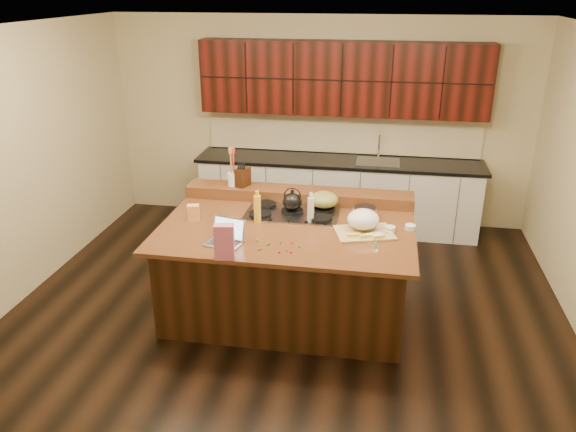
# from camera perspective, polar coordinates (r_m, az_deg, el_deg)

# --- Properties ---
(room) EXTENTS (5.52, 5.02, 2.72)m
(room) POSITION_cam_1_polar(r_m,az_deg,el_deg) (5.17, -0.09, 3.37)
(room) COLOR black
(room) RESTS_ON ground
(island) EXTENTS (2.40, 1.60, 0.92)m
(island) POSITION_cam_1_polar(r_m,az_deg,el_deg) (5.52, -0.09, -5.34)
(island) COLOR black
(island) RESTS_ON ground
(back_ledge) EXTENTS (2.40, 0.30, 0.12)m
(back_ledge) POSITION_cam_1_polar(r_m,az_deg,el_deg) (5.94, 1.07, 2.20)
(back_ledge) COLOR black
(back_ledge) RESTS_ON island
(cooktop) EXTENTS (0.92, 0.52, 0.05)m
(cooktop) POSITION_cam_1_polar(r_m,az_deg,el_deg) (5.59, 0.44, 0.36)
(cooktop) COLOR gray
(cooktop) RESTS_ON island
(back_counter) EXTENTS (3.70, 0.66, 2.40)m
(back_counter) POSITION_cam_1_polar(r_m,az_deg,el_deg) (7.35, 5.24, 6.16)
(back_counter) COLOR silver
(back_counter) RESTS_ON ground
(kettle) EXTENTS (0.21, 0.21, 0.17)m
(kettle) POSITION_cam_1_polar(r_m,az_deg,el_deg) (5.55, 0.44, 1.47)
(kettle) COLOR black
(kettle) RESTS_ON cooktop
(green_bowl) EXTENTS (0.29, 0.29, 0.16)m
(green_bowl) POSITION_cam_1_polar(r_m,az_deg,el_deg) (5.63, 3.67, 1.67)
(green_bowl) COLOR olive
(green_bowl) RESTS_ON cooktop
(laptop) EXTENTS (0.36, 0.31, 0.22)m
(laptop) POSITION_cam_1_polar(r_m,az_deg,el_deg) (4.99, -6.32, -2.09)
(laptop) COLOR #B7B7BC
(laptop) RESTS_ON island
(oil_bottle) EXTENTS (0.09, 0.09, 0.27)m
(oil_bottle) POSITION_cam_1_polar(r_m,az_deg,el_deg) (5.36, -3.13, 0.70)
(oil_bottle) COLOR yellow
(oil_bottle) RESTS_ON island
(vinegar_bottle) EXTENTS (0.07, 0.07, 0.25)m
(vinegar_bottle) POSITION_cam_1_polar(r_m,az_deg,el_deg) (5.36, 2.33, 0.62)
(vinegar_bottle) COLOR silver
(vinegar_bottle) RESTS_ON island
(wooden_tray) EXTENTS (0.60, 0.51, 0.21)m
(wooden_tray) POSITION_cam_1_polar(r_m,az_deg,el_deg) (5.21, 7.68, -0.65)
(wooden_tray) COLOR tan
(wooden_tray) RESTS_ON island
(ramekin_a) EXTENTS (0.11, 0.11, 0.04)m
(ramekin_a) POSITION_cam_1_polar(r_m,az_deg,el_deg) (5.29, 10.33, -1.29)
(ramekin_a) COLOR white
(ramekin_a) RESTS_ON island
(ramekin_b) EXTENTS (0.10, 0.10, 0.04)m
(ramekin_b) POSITION_cam_1_polar(r_m,az_deg,el_deg) (5.12, 9.15, -2.05)
(ramekin_b) COLOR white
(ramekin_b) RESTS_ON island
(ramekin_c) EXTENTS (0.13, 0.13, 0.04)m
(ramekin_c) POSITION_cam_1_polar(r_m,az_deg,el_deg) (5.36, 12.32, -1.12)
(ramekin_c) COLOR white
(ramekin_c) RESTS_ON island
(strainer_bowl) EXTENTS (0.30, 0.30, 0.09)m
(strainer_bowl) POSITION_cam_1_polar(r_m,az_deg,el_deg) (5.54, 7.82, 0.27)
(strainer_bowl) COLOR #996B3F
(strainer_bowl) RESTS_ON island
(kitchen_timer) EXTENTS (0.09, 0.09, 0.07)m
(kitchen_timer) POSITION_cam_1_polar(r_m,az_deg,el_deg) (4.94, 8.96, -2.81)
(kitchen_timer) COLOR silver
(kitchen_timer) RESTS_ON island
(pink_bag) EXTENTS (0.18, 0.11, 0.31)m
(pink_bag) POSITION_cam_1_polar(r_m,az_deg,el_deg) (4.67, -6.50, -2.62)
(pink_bag) COLOR #D16288
(pink_bag) RESTS_ON island
(candy_plate) EXTENTS (0.23, 0.23, 0.01)m
(candy_plate) POSITION_cam_1_polar(r_m,az_deg,el_deg) (5.14, -6.51, -1.96)
(candy_plate) COLOR white
(candy_plate) RESTS_ON island
(package_box) EXTENTS (0.13, 0.10, 0.16)m
(package_box) POSITION_cam_1_polar(r_m,az_deg,el_deg) (5.49, -9.59, 0.33)
(package_box) COLOR #F4A656
(package_box) RESTS_ON island
(utensil_crock) EXTENTS (0.13, 0.13, 0.14)m
(utensil_crock) POSITION_cam_1_polar(r_m,az_deg,el_deg) (6.04, -5.58, 3.74)
(utensil_crock) COLOR white
(utensil_crock) RESTS_ON back_ledge
(knife_block) EXTENTS (0.16, 0.19, 0.20)m
(knife_block) POSITION_cam_1_polar(r_m,az_deg,el_deg) (6.00, -4.61, 3.96)
(knife_block) COLOR black
(knife_block) RESTS_ON back_ledge
(gumdrop_0) EXTENTS (0.02, 0.02, 0.02)m
(gumdrop_0) POSITION_cam_1_polar(r_m,az_deg,el_deg) (4.94, -1.92, -2.84)
(gumdrop_0) COLOR red
(gumdrop_0) RESTS_ON island
(gumdrop_1) EXTENTS (0.02, 0.02, 0.02)m
(gumdrop_1) POSITION_cam_1_polar(r_m,az_deg,el_deg) (4.84, -2.97, -3.42)
(gumdrop_1) COLOR #198C26
(gumdrop_1) RESTS_ON island
(gumdrop_2) EXTENTS (0.02, 0.02, 0.02)m
(gumdrop_2) POSITION_cam_1_polar(r_m,az_deg,el_deg) (4.95, 0.40, -2.76)
(gumdrop_2) COLOR red
(gumdrop_2) RESTS_ON island
(gumdrop_3) EXTENTS (0.02, 0.02, 0.02)m
(gumdrop_3) POSITION_cam_1_polar(r_m,az_deg,el_deg) (4.89, 1.14, -3.12)
(gumdrop_3) COLOR #198C26
(gumdrop_3) RESTS_ON island
(gumdrop_4) EXTENTS (0.02, 0.02, 0.02)m
(gumdrop_4) POSITION_cam_1_polar(r_m,az_deg,el_deg) (4.79, -0.90, -3.69)
(gumdrop_4) COLOR red
(gumdrop_4) RESTS_ON island
(gumdrop_5) EXTENTS (0.02, 0.02, 0.02)m
(gumdrop_5) POSITION_cam_1_polar(r_m,az_deg,el_deg) (4.95, -0.77, -2.76)
(gumdrop_5) COLOR #198C26
(gumdrop_5) RESTS_ON island
(gumdrop_6) EXTENTS (0.02, 0.02, 0.02)m
(gumdrop_6) POSITION_cam_1_polar(r_m,az_deg,el_deg) (4.79, 0.30, -3.69)
(gumdrop_6) COLOR red
(gumdrop_6) RESTS_ON island
(gumdrop_7) EXTENTS (0.02, 0.02, 0.02)m
(gumdrop_7) POSITION_cam_1_polar(r_m,az_deg,el_deg) (5.01, -3.15, -2.50)
(gumdrop_7) COLOR #198C26
(gumdrop_7) RESTS_ON island
(gumdrop_8) EXTENTS (0.02, 0.02, 0.02)m
(gumdrop_8) POSITION_cam_1_polar(r_m,az_deg,el_deg) (4.85, -2.83, -3.35)
(gumdrop_8) COLOR red
(gumdrop_8) RESTS_ON island
(gumdrop_9) EXTENTS (0.02, 0.02, 0.02)m
(gumdrop_9) POSITION_cam_1_polar(r_m,az_deg,el_deg) (4.93, -2.08, -2.91)
(gumdrop_9) COLOR #198C26
(gumdrop_9) RESTS_ON island
(gumdrop_10) EXTENTS (0.02, 0.02, 0.02)m
(gumdrop_10) POSITION_cam_1_polar(r_m,az_deg,el_deg) (4.82, -0.06, -3.52)
(gumdrop_10) COLOR red
(gumdrop_10) RESTS_ON island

